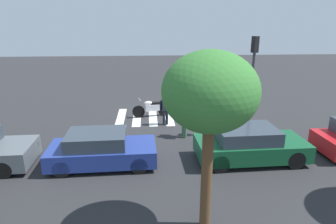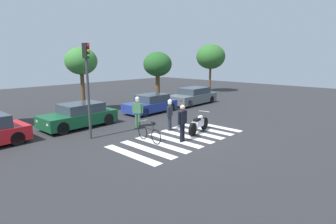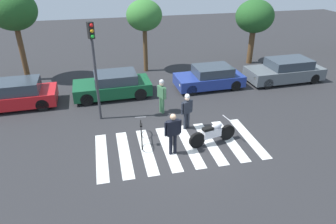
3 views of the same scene
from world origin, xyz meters
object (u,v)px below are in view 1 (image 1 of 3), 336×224
police_motorcycle (151,108)px  officer_by_motorcycle (165,107)px  leaning_bicycle (204,113)px  car_blue_hatchback (101,150)px  traffic_light_pole (253,72)px  officer_on_foot (182,97)px  pedestrian_bystander (184,116)px  car_green_compact (249,145)px

police_motorcycle → officer_by_motorcycle: bearing=115.9°
leaning_bicycle → car_blue_hatchback: bearing=46.0°
car_blue_hatchback → traffic_light_pole: 7.36m
officer_on_foot → traffic_light_pole: (-2.71, 3.60, 2.03)m
police_motorcycle → pedestrian_bystander: (-1.47, 3.23, 0.55)m
pedestrian_bystander → car_green_compact: (-2.22, 2.56, -0.37)m
pedestrian_bystander → traffic_light_pole: size_ratio=0.39×
police_motorcycle → traffic_light_pole: bearing=144.2°
police_motorcycle → car_blue_hatchback: (1.97, 5.78, 0.15)m
officer_by_motorcycle → car_green_compact: bearing=124.5°
police_motorcycle → leaning_bicycle: police_motorcycle is taller
officer_on_foot → officer_by_motorcycle: 2.10m
officer_by_motorcycle → officer_on_foot: bearing=-120.9°
officer_on_foot → car_blue_hatchback: (3.75, 6.14, -0.40)m
officer_by_motorcycle → car_green_compact: (-2.99, 4.34, -0.33)m
police_motorcycle → pedestrian_bystander: size_ratio=1.21×
car_blue_hatchback → traffic_light_pole: bearing=-158.6°
leaning_bicycle → pedestrian_bystander: 2.90m
traffic_light_pole → officer_by_motorcycle: bearing=-25.4°
officer_on_foot → car_blue_hatchback: officer_on_foot is taller
pedestrian_bystander → traffic_light_pole: (-3.02, 0.01, 2.03)m
leaning_bicycle → traffic_light_pole: 3.98m
officer_on_foot → car_blue_hatchback: 7.20m
officer_on_foot → pedestrian_bystander: bearing=85.0°
officer_on_foot → officer_by_motorcycle: size_ratio=1.03×
car_green_compact → car_blue_hatchback: car_green_compact is taller
police_motorcycle → car_blue_hatchback: car_blue_hatchback is taller
officer_by_motorcycle → traffic_light_pole: 4.68m
traffic_light_pole → officer_on_foot: bearing=-53.0°
police_motorcycle → car_green_compact: car_green_compact is taller
officer_by_motorcycle → car_blue_hatchback: (2.67, 4.33, -0.36)m
leaning_bicycle → car_blue_hatchback: (4.84, 5.01, 0.24)m
car_green_compact → traffic_light_pole: 3.59m
police_motorcycle → pedestrian_bystander: pedestrian_bystander is taller
police_motorcycle → officer_by_motorcycle: 1.69m
officer_on_foot → officer_by_motorcycle: officer_on_foot is taller
officer_by_motorcycle → car_green_compact: 5.28m
police_motorcycle → leaning_bicycle: bearing=164.9°
officer_by_motorcycle → pedestrian_bystander: pedestrian_bystander is taller
car_blue_hatchback → officer_on_foot: bearing=-121.5°
pedestrian_bystander → car_green_compact: size_ratio=0.42×
leaning_bicycle → officer_on_foot: (1.09, -1.13, 0.64)m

